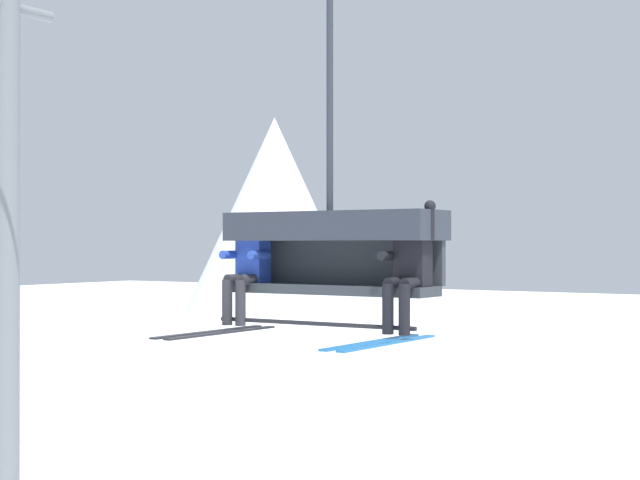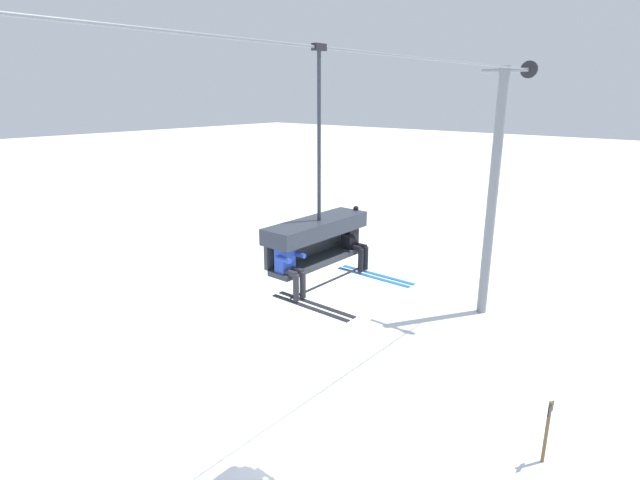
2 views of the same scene
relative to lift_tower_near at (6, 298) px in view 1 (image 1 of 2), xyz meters
The scene contains 5 objects.
mountain_peak_west 63.15m from the lift_tower_near, 122.06° to the left, with size 14.31×14.31×15.55m.
lift_tower_near is the anchor object (origin of this frame).
chairlift_chair 6.07m from the lift_tower_near, ahead, with size 2.36×0.74×4.28m.
skier_blue 5.11m from the lift_tower_near, 10.56° to the right, with size 0.46×1.70×1.23m.
skier_black 7.01m from the lift_tower_near, ahead, with size 0.48×1.70×1.34m.
Camera 1 is at (5.02, -9.30, 5.57)m, focal length 55.00 mm.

